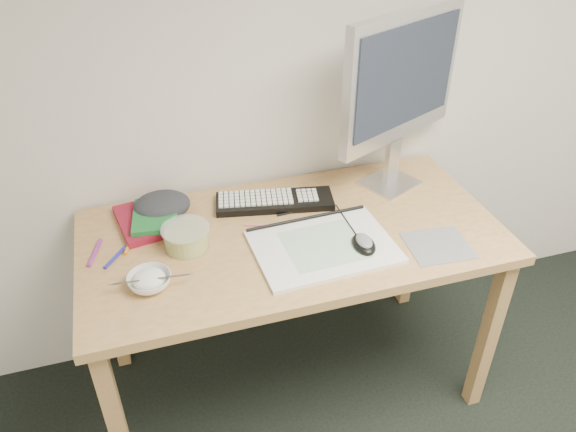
% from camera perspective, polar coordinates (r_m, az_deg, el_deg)
% --- Properties ---
extents(desk, '(1.40, 0.70, 0.75)m').
position_cam_1_polar(desk, '(1.93, 0.44, -3.62)').
color(desk, tan).
rests_on(desk, ground).
extents(mousepad, '(0.21, 0.19, 0.00)m').
position_cam_1_polar(mousepad, '(1.88, 14.99, -2.91)').
color(mousepad, slate).
rests_on(mousepad, desk).
extents(sketchpad, '(0.46, 0.34, 0.01)m').
position_cam_1_polar(sketchpad, '(1.81, 3.63, -3.11)').
color(sketchpad, white).
rests_on(sketchpad, desk).
extents(keyboard, '(0.44, 0.21, 0.02)m').
position_cam_1_polar(keyboard, '(2.01, -1.37, 1.49)').
color(keyboard, black).
rests_on(keyboard, desk).
extents(monitor, '(0.52, 0.27, 0.64)m').
position_cam_1_polar(monitor, '(2.00, 11.48, 13.16)').
color(monitor, silver).
rests_on(monitor, desk).
extents(mouse, '(0.08, 0.12, 0.04)m').
position_cam_1_polar(mouse, '(1.80, 7.73, -2.56)').
color(mouse, black).
rests_on(mouse, sketchpad).
extents(rice_bowl, '(0.15, 0.15, 0.04)m').
position_cam_1_polar(rice_bowl, '(1.71, -13.89, -6.45)').
color(rice_bowl, white).
rests_on(rice_bowl, desk).
extents(chopsticks, '(0.23, 0.04, 0.02)m').
position_cam_1_polar(chopsticks, '(1.67, -13.73, -6.27)').
color(chopsticks, silver).
rests_on(chopsticks, rice_bowl).
extents(fruit_tub, '(0.19, 0.19, 0.08)m').
position_cam_1_polar(fruit_tub, '(1.82, -10.30, -2.17)').
color(fruit_tub, gold).
rests_on(fruit_tub, desk).
extents(book_red, '(0.22, 0.27, 0.02)m').
position_cam_1_polar(book_red, '(1.97, -14.18, -0.43)').
color(book_red, maroon).
rests_on(book_red, desk).
extents(book_green, '(0.17, 0.22, 0.02)m').
position_cam_1_polar(book_green, '(1.95, -13.34, 0.05)').
color(book_green, '#1A6A2C').
rests_on(book_green, book_red).
extents(cloth_lump, '(0.19, 0.17, 0.07)m').
position_cam_1_polar(cloth_lump, '(2.00, -12.70, 1.04)').
color(cloth_lump, '#26282D').
rests_on(cloth_lump, desk).
extents(pencil_pink, '(0.16, 0.06, 0.01)m').
position_cam_1_polar(pencil_pink, '(1.91, -1.86, -0.99)').
color(pencil_pink, '#CE677F').
rests_on(pencil_pink, desk).
extents(pencil_tan, '(0.17, 0.11, 0.01)m').
position_cam_1_polar(pencil_tan, '(1.87, -0.14, -1.84)').
color(pencil_tan, tan).
rests_on(pencil_tan, desk).
extents(pencil_black, '(0.19, 0.02, 0.01)m').
position_cam_1_polar(pencil_black, '(1.98, 1.48, 0.59)').
color(pencil_black, black).
rests_on(pencil_black, desk).
extents(marker_blue, '(0.08, 0.10, 0.01)m').
position_cam_1_polar(marker_blue, '(1.85, -17.12, -3.99)').
color(marker_blue, '#1D20A2').
rests_on(marker_blue, desk).
extents(marker_orange, '(0.05, 0.12, 0.01)m').
position_cam_1_polar(marker_orange, '(1.90, -15.77, -2.56)').
color(marker_orange, orange).
rests_on(marker_orange, desk).
extents(marker_purple, '(0.05, 0.13, 0.01)m').
position_cam_1_polar(marker_purple, '(1.88, -19.03, -3.53)').
color(marker_purple, purple).
rests_on(marker_purple, desk).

